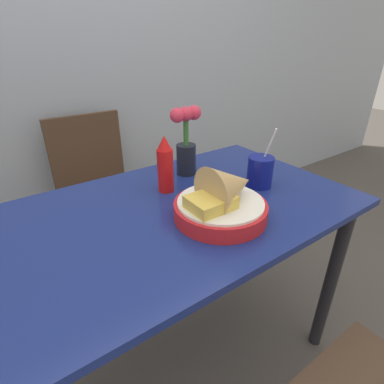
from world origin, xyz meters
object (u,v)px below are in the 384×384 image
at_px(drink_cup, 260,173).
at_px(ketchup_bottle, 165,165).
at_px(flower_vase, 186,141).
at_px(chair_far_window, 96,181).
at_px(food_basket, 224,199).

bearing_deg(drink_cup, ketchup_bottle, 151.06).
bearing_deg(flower_vase, ketchup_bottle, -149.80).
xyz_separation_m(chair_far_window, ketchup_bottle, (0.04, -0.71, 0.32)).
bearing_deg(flower_vase, drink_cup, -58.38).
bearing_deg(food_basket, flower_vase, 74.42).
bearing_deg(food_basket, chair_far_window, 95.63).
height_order(ketchup_bottle, drink_cup, drink_cup).
xyz_separation_m(chair_far_window, food_basket, (0.09, -0.96, 0.28)).
bearing_deg(food_basket, drink_cup, 19.28).
relative_size(ketchup_bottle, flower_vase, 0.76).
relative_size(ketchup_bottle, drink_cup, 0.88).
bearing_deg(chair_far_window, food_basket, -84.37).
distance_m(drink_cup, flower_vase, 0.30).
height_order(food_basket, flower_vase, flower_vase).
bearing_deg(ketchup_bottle, flower_vase, 30.20).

